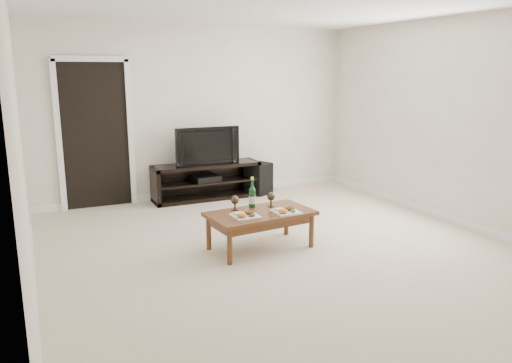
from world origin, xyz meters
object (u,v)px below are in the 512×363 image
object	(u,v)px
media_console	(206,181)
coffee_table	(260,230)
subwoofer	(259,178)
television	(206,145)

from	to	relation	value
media_console	coffee_table	size ratio (longest dim) A/B	1.44
media_console	subwoofer	distance (m)	0.86
television	coffee_table	bearing A→B (deg)	-93.59
media_console	coffee_table	distance (m)	2.34
television	coffee_table	distance (m)	2.42
television	subwoofer	distance (m)	1.04
television	media_console	bearing A→B (deg)	-179.00
media_console	television	distance (m)	0.56
media_console	subwoofer	bearing A→B (deg)	-2.96
subwoofer	television	bearing A→B (deg)	153.30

